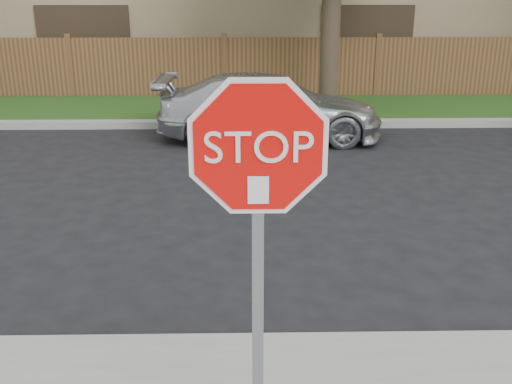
{
  "coord_description": "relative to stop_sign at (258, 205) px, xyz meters",
  "views": [
    {
      "loc": [
        0.52,
        -4.44,
        2.94
      ],
      "look_at": [
        0.59,
        -0.9,
        1.7
      ],
      "focal_mm": 42.0,
      "sensor_mm": 36.0,
      "label": 1
    }
  ],
  "objects": [
    {
      "name": "far_curb",
      "position": [
        -0.59,
        9.63,
        -1.75
      ],
      "size": [
        70.0,
        0.3,
        0.15
      ],
      "primitive_type": "cube",
      "color": "gray",
      "rests_on": "ground"
    },
    {
      "name": "grass_strip",
      "position": [
        -0.59,
        11.28,
        -1.77
      ],
      "size": [
        70.0,
        3.0,
        0.12
      ],
      "primitive_type": "cube",
      "color": "#1E4714",
      "rests_on": "ground"
    },
    {
      "name": "sedan_right",
      "position": [
        0.42,
        8.62,
        -1.2
      ],
      "size": [
        4.42,
        1.91,
        1.27
      ],
      "primitive_type": "imported",
      "rotation": [
        0.0,
        0.0,
        1.54
      ],
      "color": "silver",
      "rests_on": "ground"
    },
    {
      "name": "stop_sign",
      "position": [
        0.0,
        0.0,
        0.0
      ],
      "size": [
        1.01,
        0.13,
        2.55
      ],
      "color": "gray",
      "rests_on": "sidewalk_near"
    },
    {
      "name": "fence",
      "position": [
        -0.59,
        12.88,
        -1.03
      ],
      "size": [
        70.0,
        0.12,
        1.6
      ],
      "primitive_type": "cube",
      "color": "#53321D",
      "rests_on": "ground"
    },
    {
      "name": "ground",
      "position": [
        -0.59,
        1.48,
        -1.83
      ],
      "size": [
        90.0,
        90.0,
        0.0
      ],
      "primitive_type": "plane",
      "color": "black",
      "rests_on": "ground"
    }
  ]
}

